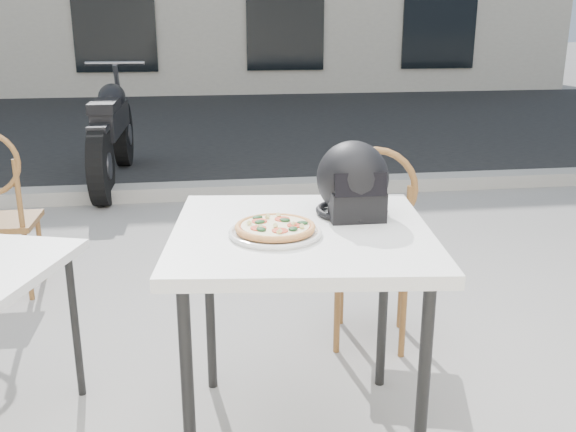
{
  "coord_description": "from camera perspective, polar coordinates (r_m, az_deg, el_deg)",
  "views": [
    {
      "loc": [
        -0.27,
        -2.54,
        1.51
      ],
      "look_at": [
        0.03,
        -0.51,
        0.88
      ],
      "focal_mm": 40.0,
      "sensor_mm": 36.0,
      "label": 1
    }
  ],
  "objects": [
    {
      "name": "helmet",
      "position": [
        2.31,
        5.8,
        2.95
      ],
      "size": [
        0.27,
        0.28,
        0.27
      ],
      "rotation": [
        0.0,
        0.0,
        -0.01
      ],
      "color": "black",
      "rests_on": "cafe_table_main"
    },
    {
      "name": "cafe_chair_main",
      "position": [
        2.96,
        7.57,
        -1.92
      ],
      "size": [
        0.47,
        0.47,
        0.99
      ],
      "rotation": [
        0.0,
        0.0,
        2.85
      ],
      "color": "brown",
      "rests_on": "ground"
    },
    {
      "name": "cafe_table_main",
      "position": [
        2.2,
        1.19,
        -2.96
      ],
      "size": [
        0.97,
        0.97,
        0.83
      ],
      "rotation": [
        0.0,
        0.0,
        -0.12
      ],
      "color": "white",
      "rests_on": "ground"
    },
    {
      "name": "street_asphalt",
      "position": [
        9.66,
        -6.88,
        7.98
      ],
      "size": [
        30.0,
        8.0,
        0.0
      ],
      "primitive_type": "cube",
      "color": "black",
      "rests_on": "ground"
    },
    {
      "name": "pizza",
      "position": [
        2.1,
        -1.14,
        -0.97
      ],
      "size": [
        0.35,
        0.35,
        0.03
      ],
      "rotation": [
        0.0,
        0.0,
        -0.42
      ],
      "color": "#DA934F",
      "rests_on": "plate"
    },
    {
      "name": "ground",
      "position": [
        2.96,
        -2.12,
        -13.54
      ],
      "size": [
        80.0,
        80.0,
        0.0
      ],
      "primitive_type": "plane",
      "color": "gray",
      "rests_on": "ground"
    },
    {
      "name": "motorcycle",
      "position": [
        6.33,
        -15.36,
        7.19
      ],
      "size": [
        0.58,
        2.23,
        1.11
      ],
      "rotation": [
        0.0,
        0.0,
        -0.02
      ],
      "color": "black",
      "rests_on": "street_asphalt"
    },
    {
      "name": "curb",
      "position": [
        5.73,
        -5.53,
        2.35
      ],
      "size": [
        30.0,
        0.25,
        0.12
      ],
      "primitive_type": "cube",
      "color": "gray",
      "rests_on": "ground"
    },
    {
      "name": "plate",
      "position": [
        2.1,
        -1.14,
        -1.51
      ],
      "size": [
        0.4,
        0.4,
        0.02
      ],
      "rotation": [
        0.0,
        0.0,
        0.36
      ],
      "color": "white",
      "rests_on": "cafe_table_main"
    }
  ]
}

